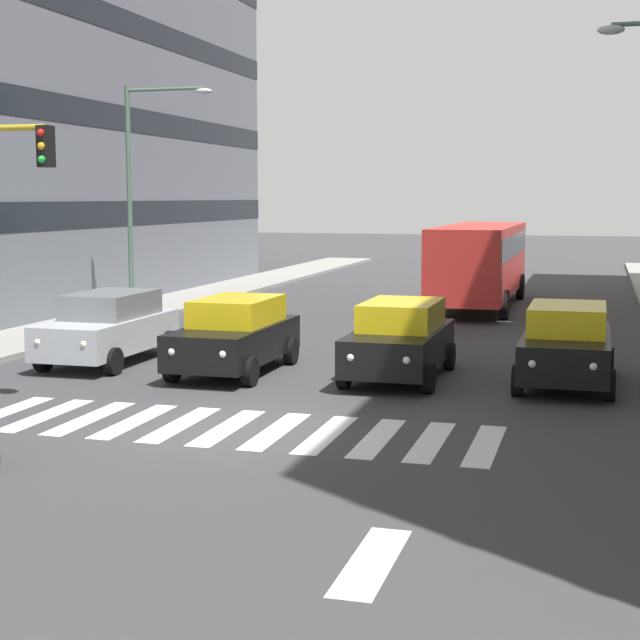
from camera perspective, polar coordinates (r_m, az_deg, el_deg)
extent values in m
plane|color=#38383A|center=(17.32, -5.43, -6.28)|extent=(180.00, 180.00, 0.00)
cube|color=black|center=(41.74, -16.63, 6.08)|extent=(11.32, 23.97, 0.90)
cube|color=black|center=(41.83, -16.80, 10.79)|extent=(11.32, 23.97, 0.90)
cube|color=black|center=(42.20, -16.97, 15.45)|extent=(11.32, 23.97, 0.90)
cube|color=silver|center=(16.27, 9.63, -7.22)|extent=(0.45, 2.80, 0.01)
cube|color=silver|center=(16.39, 6.47, -7.06)|extent=(0.45, 2.80, 0.01)
cube|color=silver|center=(16.55, 3.38, -6.88)|extent=(0.45, 2.80, 0.01)
cube|color=silver|center=(16.76, 0.35, -6.69)|extent=(0.45, 2.80, 0.01)
cube|color=silver|center=(17.02, -2.58, -6.48)|extent=(0.45, 2.80, 0.01)
cube|color=silver|center=(17.32, -5.43, -6.27)|extent=(0.45, 2.80, 0.01)
cube|color=silver|center=(17.66, -8.16, -6.05)|extent=(0.45, 2.80, 0.01)
cube|color=silver|center=(18.04, -10.79, -5.82)|extent=(0.45, 2.80, 0.01)
cube|color=silver|center=(18.46, -13.30, -5.59)|extent=(0.45, 2.80, 0.01)
cube|color=silver|center=(18.90, -15.69, -5.36)|extent=(0.45, 2.80, 0.01)
cube|color=silver|center=(19.38, -17.97, -5.14)|extent=(0.45, 2.80, 0.01)
cube|color=silver|center=(11.18, 3.04, -13.90)|extent=(0.50, 2.20, 0.01)
cube|color=black|center=(21.60, 14.18, -1.83)|extent=(1.80, 4.40, 0.80)
cube|color=yellow|center=(21.71, 14.26, 0.07)|extent=(1.58, 2.46, 0.60)
cylinder|color=black|center=(20.23, 16.57, -3.66)|extent=(0.22, 0.64, 0.64)
cylinder|color=black|center=(20.29, 11.47, -3.48)|extent=(0.22, 0.64, 0.64)
cylinder|color=black|center=(23.09, 16.50, -2.34)|extent=(0.22, 0.64, 0.64)
cylinder|color=black|center=(23.14, 12.04, -2.18)|extent=(0.22, 0.64, 0.64)
sphere|color=white|center=(19.46, 15.68, -2.62)|extent=(0.18, 0.18, 0.18)
sphere|color=white|center=(19.50, 12.29, -2.50)|extent=(0.18, 0.18, 0.18)
cube|color=black|center=(21.75, 4.68, -1.57)|extent=(1.80, 4.40, 0.80)
cube|color=yellow|center=(21.85, 4.80, 0.32)|extent=(1.58, 2.46, 0.60)
cylinder|color=black|center=(20.25, 6.36, -3.40)|extent=(0.22, 0.64, 0.64)
cylinder|color=black|center=(20.62, 1.41, -3.17)|extent=(0.22, 0.64, 0.64)
cylinder|color=black|center=(23.08, 7.57, -2.11)|extent=(0.22, 0.64, 0.64)
cylinder|color=black|center=(23.40, 3.20, -1.93)|extent=(0.22, 0.64, 0.64)
sphere|color=white|center=(19.54, 5.10, -2.34)|extent=(0.18, 0.18, 0.18)
sphere|color=white|center=(19.79, 1.82, -2.19)|extent=(0.18, 0.18, 0.18)
cube|color=black|center=(22.50, -5.02, -1.28)|extent=(1.80, 4.40, 0.80)
cube|color=yellow|center=(22.59, -4.86, 0.54)|extent=(1.58, 2.46, 0.60)
cylinder|color=black|center=(20.91, -4.12, -3.03)|extent=(0.22, 0.64, 0.64)
cylinder|color=black|center=(21.59, -8.62, -2.77)|extent=(0.22, 0.64, 0.64)
cylinder|color=black|center=(23.62, -1.71, -1.84)|extent=(0.22, 0.64, 0.64)
cylinder|color=black|center=(24.22, -5.77, -1.65)|extent=(0.22, 0.64, 0.64)
sphere|color=white|center=(20.30, -5.67, -1.99)|extent=(0.18, 0.18, 0.18)
sphere|color=white|center=(20.75, -8.63, -1.83)|extent=(0.18, 0.18, 0.18)
cube|color=#B2B7BC|center=(24.30, -12.29, -0.79)|extent=(1.80, 4.40, 0.80)
cube|color=slate|center=(24.39, -12.11, 0.90)|extent=(1.58, 2.46, 0.60)
cylinder|color=black|center=(22.67, -11.99, -2.37)|extent=(0.22, 0.64, 0.64)
cylinder|color=black|center=(23.56, -15.86, -2.13)|extent=(0.22, 0.64, 0.64)
cylinder|color=black|center=(25.24, -8.91, -1.34)|extent=(0.22, 0.64, 0.64)
cylinder|color=black|center=(26.04, -12.51, -1.16)|extent=(0.22, 0.64, 0.64)
sphere|color=white|center=(22.15, -13.60, -1.39)|extent=(0.18, 0.18, 0.18)
sphere|color=white|center=(22.73, -16.13, -1.25)|extent=(0.18, 0.18, 0.18)
cube|color=red|center=(36.39, 9.33, 3.51)|extent=(2.50, 10.50, 2.50)
cube|color=black|center=(36.36, 9.34, 4.38)|extent=(2.52, 9.87, 0.80)
cylinder|color=black|center=(32.73, 10.71, 0.88)|extent=(0.28, 1.00, 1.00)
cylinder|color=black|center=(33.04, 6.39, 1.02)|extent=(0.28, 1.00, 1.00)
cylinder|color=black|center=(39.50, 11.62, 1.92)|extent=(0.28, 1.00, 1.00)
cylinder|color=black|center=(39.76, 8.03, 2.03)|extent=(0.28, 1.00, 1.00)
cube|color=black|center=(18.88, -15.73, 9.73)|extent=(0.24, 0.28, 0.76)
sphere|color=red|center=(18.76, -15.99, 10.48)|extent=(0.14, 0.14, 0.14)
sphere|color=orange|center=(18.75, -15.97, 9.74)|extent=(0.14, 0.14, 0.14)
sphere|color=green|center=(18.74, -15.94, 9.01)|extent=(0.14, 0.14, 0.14)
ellipsoid|color=#B7BCC1|center=(21.96, 16.63, 15.94)|extent=(0.56, 0.28, 0.20)
cylinder|color=#4C6B56|center=(32.01, -11.06, 6.71)|extent=(0.16, 0.16, 7.36)
cylinder|color=#4C6B56|center=(31.62, -9.06, 13.17)|extent=(2.60, 0.10, 0.10)
ellipsoid|color=#B7BCC1|center=(31.09, -6.83, 13.12)|extent=(0.56, 0.28, 0.20)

